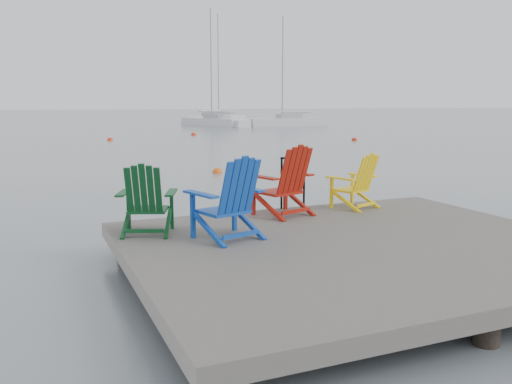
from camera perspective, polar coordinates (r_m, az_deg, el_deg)
name	(u,v)px	position (r m, az deg, el deg)	size (l,w,h in m)	color
ground	(358,278)	(7.47, 10.70, -8.86)	(400.00, 400.00, 0.00)	slate
dock	(359,253)	(7.37, 10.78, -6.29)	(6.00, 5.00, 1.40)	#292624
handrail	(293,177)	(9.43, 3.91, 1.58)	(0.48, 0.04, 0.90)	black
chair_green	(146,199)	(7.65, -11.49, -0.72)	(0.95, 0.91, 0.99)	#0B3F1A
chair_blue	(230,198)	(7.22, -2.80, -0.65)	(1.04, 0.99, 1.11)	#0F40A4
chair_red	(285,181)	(8.76, 3.08, 1.19)	(1.06, 1.01, 1.14)	#9D170B
chair_yellow	(357,181)	(9.54, 10.57, 1.15)	(0.91, 0.87, 0.95)	yellow
sailboat_near	(214,123)	(55.36, -4.39, 7.29)	(4.73, 8.91, 11.89)	silver
sailboat_mid	(216,119)	(67.33, -4.19, 7.65)	(9.31, 7.85, 13.27)	silver
sailboat_far	(286,123)	(55.19, 3.18, 7.29)	(7.97, 2.16, 11.03)	silver
buoy_a	(217,173)	(18.26, -4.11, 2.04)	(0.33, 0.33, 0.33)	#E9580D
buoy_b	(110,140)	(35.37, -15.11, 5.27)	(0.36, 0.36, 0.36)	red
buoy_c	(354,140)	(34.65, 10.31, 5.37)	(0.36, 0.36, 0.36)	red
buoy_d	(194,135)	(40.02, -6.58, 5.97)	(0.39, 0.39, 0.39)	red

